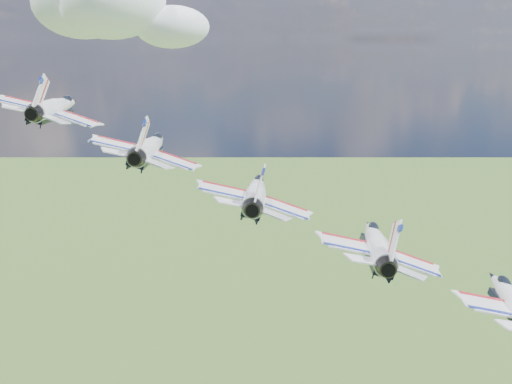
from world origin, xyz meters
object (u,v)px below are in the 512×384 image
object	(u,v)px
jet_0	(56,107)
jet_1	(150,147)
jet_3	(377,243)
jet_2	(256,192)

from	to	relation	value
jet_0	jet_1	xyz separation A→B (m)	(8.81, -8.07, -3.56)
jet_0	jet_3	size ratio (longest dim) A/B	1.00
jet_0	jet_1	world-z (taller)	jet_0
jet_2	jet_3	xyz separation A→B (m)	(8.81, -8.07, -3.56)
jet_0	jet_2	size ratio (longest dim) A/B	1.00
jet_0	jet_3	bearing A→B (deg)	-23.35
jet_1	jet_3	xyz separation A→B (m)	(17.62, -16.14, -7.12)
jet_1	jet_3	world-z (taller)	jet_1
jet_0	jet_1	distance (m)	12.47
jet_1	jet_0	bearing A→B (deg)	156.65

